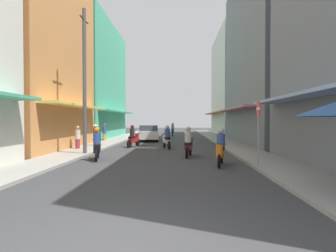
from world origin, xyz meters
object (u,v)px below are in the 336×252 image
object	(u,v)px
motorbike_red	(133,137)
pedestrian_crossing	(104,133)
motorbike_maroon	(189,143)
motorbike_orange	(221,149)
motorbike_blue	(173,130)
pedestrian_far	(78,138)
street_sign_no_entry	(258,125)
motorbike_black	(97,145)
utility_pole	(84,81)
parked_car	(149,133)
pedestrian_foreground	(95,134)
motorbike_silver	(167,138)

from	to	relation	value
motorbike_red	pedestrian_crossing	world-z (taller)	pedestrian_crossing
motorbike_maroon	motorbike_orange	distance (m)	2.97
motorbike_blue	pedestrian_far	world-z (taller)	motorbike_blue
street_sign_no_entry	motorbike_black	bearing A→B (deg)	162.19
street_sign_no_entry	pedestrian_crossing	bearing A→B (deg)	126.02
pedestrian_crossing	motorbike_black	bearing A→B (deg)	-76.60
pedestrian_far	street_sign_no_entry	distance (m)	11.44
pedestrian_crossing	utility_pole	world-z (taller)	utility_pole
motorbike_maroon	motorbike_black	world-z (taller)	same
motorbike_maroon	pedestrian_crossing	bearing A→B (deg)	126.01
motorbike_orange	street_sign_no_entry	distance (m)	1.86
motorbike_maroon	parked_car	size ratio (longest dim) A/B	0.43
motorbike_black	parked_car	world-z (taller)	motorbike_black
motorbike_red	pedestrian_foreground	size ratio (longest dim) A/B	1.05
pedestrian_far	street_sign_no_entry	bearing A→B (deg)	-34.03
motorbike_silver	motorbike_orange	bearing A→B (deg)	-69.48
motorbike_blue	motorbike_maroon	bearing A→B (deg)	-86.35
motorbike_black	pedestrian_far	size ratio (longest dim) A/B	1.15
motorbike_blue	motorbike_red	world-z (taller)	same
motorbike_orange	pedestrian_foreground	world-z (taller)	pedestrian_foreground
motorbike_maroon	motorbike_orange	bearing A→B (deg)	-65.29
motorbike_orange	pedestrian_crossing	size ratio (longest dim) A/B	1.09
motorbike_maroon	motorbike_silver	bearing A→B (deg)	107.65
motorbike_red	parked_car	distance (m)	5.79
motorbike_silver	pedestrian_far	size ratio (longest dim) A/B	1.13
motorbike_blue	pedestrian_crossing	xyz separation A→B (m)	(-5.81, -9.30, 0.11)
motorbike_maroon	motorbike_black	size ratio (longest dim) A/B	1.01
motorbike_blue	parked_car	world-z (taller)	motorbike_blue
utility_pole	street_sign_no_entry	size ratio (longest dim) A/B	2.98
motorbike_silver	pedestrian_crossing	xyz separation A→B (m)	(-5.70, 5.52, 0.11)
motorbike_silver	pedestrian_crossing	bearing A→B (deg)	135.93
motorbike_silver	utility_pole	size ratio (longest dim) A/B	0.22
motorbike_black	parked_car	distance (m)	12.24
pedestrian_crossing	pedestrian_far	distance (m)	6.80
pedestrian_crossing	utility_pole	xyz separation A→B (m)	(1.44, -9.26, 3.21)
motorbike_black	street_sign_no_entry	xyz separation A→B (m)	(6.97, -2.24, 1.01)
motorbike_orange	street_sign_no_entry	xyz separation A→B (m)	(1.32, -0.83, 1.01)
parked_car	pedestrian_far	world-z (taller)	pedestrian_far
motorbike_maroon	motorbike_silver	world-z (taller)	same
pedestrian_far	motorbike_maroon	bearing A→B (deg)	-22.52
pedestrian_far	pedestrian_foreground	distance (m)	2.27
motorbike_red	pedestrian_far	xyz separation A→B (m)	(-3.17, -2.27, 0.07)
motorbike_orange	pedestrian_foreground	distance (m)	10.91
motorbike_maroon	motorbike_blue	xyz separation A→B (m)	(-1.21, 18.95, 0.00)
utility_pole	motorbike_orange	bearing A→B (deg)	-24.39
motorbike_black	motorbike_orange	size ratio (longest dim) A/B	1.00
pedestrian_far	pedestrian_crossing	bearing A→B (deg)	91.13
motorbike_red	utility_pole	world-z (taller)	utility_pole
motorbike_black	utility_pole	bearing A→B (deg)	124.82
utility_pole	pedestrian_crossing	bearing A→B (deg)	98.82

